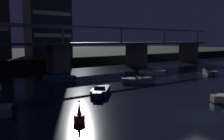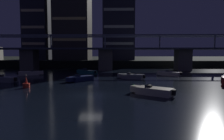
{
  "view_description": "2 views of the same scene",
  "coord_description": "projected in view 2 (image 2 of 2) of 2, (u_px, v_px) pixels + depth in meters",
  "views": [
    {
      "loc": [
        -16.76,
        -11.17,
        6.44
      ],
      "look_at": [
        0.93,
        14.96,
        2.32
      ],
      "focal_mm": 36.31,
      "sensor_mm": 36.0,
      "label": 1
    },
    {
      "loc": [
        2.8,
        -22.01,
        4.64
      ],
      "look_at": [
        1.96,
        21.26,
        1.0
      ],
      "focal_mm": 32.66,
      "sensor_mm": 36.0,
      "label": 2
    }
  ],
  "objects": [
    {
      "name": "speedboat_far_left",
      "position": [
        87.0,
        72.0,
        45.25
      ],
      "size": [
        4.86,
        3.62,
        1.16
      ],
      "color": "#196066",
      "rests_on": "ground"
    },
    {
      "name": "channel_buoy",
      "position": [
        26.0,
        84.0,
        27.15
      ],
      "size": [
        0.9,
        0.9,
        1.76
      ],
      "color": "red",
      "rests_on": "ground"
    },
    {
      "name": "speedboat_near_right",
      "position": [
        81.0,
        78.0,
        33.86
      ],
      "size": [
        4.17,
        4.57,
        1.16
      ],
      "color": "#19234C",
      "rests_on": "ground"
    },
    {
      "name": "tower_west_low",
      "position": [
        38.0,
        20.0,
        74.81
      ],
      "size": [
        8.62,
        9.78,
        28.99
      ],
      "color": "#282833",
      "rests_on": "far_riverbank"
    },
    {
      "name": "speedboat_mid_center",
      "position": [
        4.0,
        79.0,
        32.84
      ],
      "size": [
        5.17,
        2.83,
        1.16
      ],
      "color": "gray",
      "rests_on": "ground"
    },
    {
      "name": "tower_central",
      "position": [
        119.0,
        20.0,
        70.91
      ],
      "size": [
        10.72,
        8.4,
        28.39
      ],
      "color": "#282833",
      "rests_on": "far_riverbank"
    },
    {
      "name": "speedboat_near_center",
      "position": [
        170.0,
        73.0,
        41.89
      ],
      "size": [
        4.72,
        3.93,
        1.16
      ],
      "color": "beige",
      "rests_on": "ground"
    },
    {
      "name": "speedboat_mid_right",
      "position": [
        132.0,
        76.0,
        36.79
      ],
      "size": [
        4.99,
        3.31,
        1.16
      ],
      "color": "gray",
      "rests_on": "ground"
    },
    {
      "name": "ground_plane",
      "position": [
        90.0,
        95.0,
        22.37
      ],
      "size": [
        400.0,
        400.0,
        0.0
      ],
      "primitive_type": "plane",
      "color": "black"
    },
    {
      "name": "speedboat_far_right",
      "position": [
        153.0,
        91.0,
        22.72
      ],
      "size": [
        4.77,
        3.83,
        1.16
      ],
      "color": "beige",
      "rests_on": "ground"
    },
    {
      "name": "tower_west_tall",
      "position": [
        73.0,
        11.0,
        72.38
      ],
      "size": [
        11.87,
        13.03,
        34.74
      ],
      "color": "#38332D",
      "rests_on": "far_riverbank"
    },
    {
      "name": "speedboat_mid_left",
      "position": [
        30.0,
        73.0,
        42.61
      ],
      "size": [
        5.13,
        2.97,
        1.16
      ],
      "color": "beige",
      "rests_on": "ground"
    },
    {
      "name": "river_bridge",
      "position": [
        106.0,
        55.0,
        55.12
      ],
      "size": [
        89.31,
        6.4,
        9.38
      ],
      "color": "#605B51",
      "rests_on": "ground"
    },
    {
      "name": "far_riverbank",
      "position": [
        110.0,
        60.0,
        103.2
      ],
      "size": [
        240.0,
        80.0,
        2.2
      ],
      "primitive_type": "cube",
      "color": "black",
      "rests_on": "ground"
    }
  ]
}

